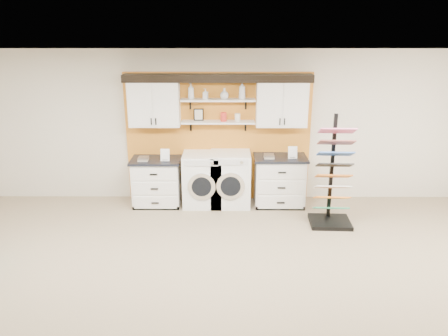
{
  "coord_description": "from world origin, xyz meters",
  "views": [
    {
      "loc": [
        0.14,
        -3.9,
        3.24
      ],
      "look_at": [
        0.11,
        2.3,
        1.16
      ],
      "focal_mm": 35.0,
      "sensor_mm": 36.0,
      "label": 1
    }
  ],
  "objects_px": {
    "base_cabinet_right": "(279,181)",
    "washer": "(203,179)",
    "dryer": "(230,179)",
    "base_cabinet_left": "(157,182)",
    "sample_rack": "(332,192)"
  },
  "relations": [
    {
      "from": "base_cabinet_left",
      "to": "sample_rack",
      "type": "relative_size",
      "value": 0.49
    },
    {
      "from": "washer",
      "to": "sample_rack",
      "type": "relative_size",
      "value": 0.53
    },
    {
      "from": "base_cabinet_left",
      "to": "sample_rack",
      "type": "xyz_separation_m",
      "value": [
        3.03,
        -0.81,
        0.13
      ]
    },
    {
      "from": "base_cabinet_right",
      "to": "sample_rack",
      "type": "height_order",
      "value": "sample_rack"
    },
    {
      "from": "sample_rack",
      "to": "dryer",
      "type": "bearing_deg",
      "value": 156.76
    },
    {
      "from": "base_cabinet_right",
      "to": "washer",
      "type": "bearing_deg",
      "value": -179.86
    },
    {
      "from": "washer",
      "to": "dryer",
      "type": "distance_m",
      "value": 0.51
    },
    {
      "from": "sample_rack",
      "to": "base_cabinet_left",
      "type": "bearing_deg",
      "value": 167.54
    },
    {
      "from": "dryer",
      "to": "sample_rack",
      "type": "xyz_separation_m",
      "value": [
        1.67,
        -0.81,
        0.07
      ]
    },
    {
      "from": "sample_rack",
      "to": "base_cabinet_right",
      "type": "bearing_deg",
      "value": 136.05
    },
    {
      "from": "base_cabinet_left",
      "to": "base_cabinet_right",
      "type": "relative_size",
      "value": 0.95
    },
    {
      "from": "base_cabinet_left",
      "to": "base_cabinet_right",
      "type": "distance_m",
      "value": 2.26
    },
    {
      "from": "dryer",
      "to": "base_cabinet_right",
      "type": "bearing_deg",
      "value": 0.21
    },
    {
      "from": "base_cabinet_right",
      "to": "dryer",
      "type": "height_order",
      "value": "dryer"
    },
    {
      "from": "base_cabinet_right",
      "to": "dryer",
      "type": "xyz_separation_m",
      "value": [
        -0.9,
        -0.0,
        0.04
      ]
    }
  ]
}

